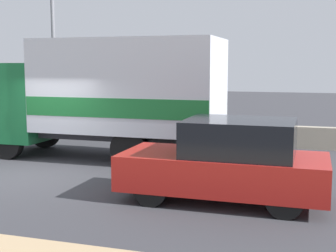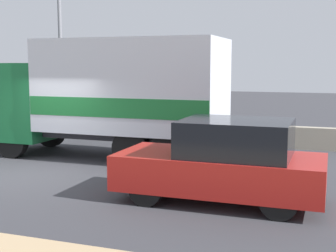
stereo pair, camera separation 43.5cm
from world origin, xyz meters
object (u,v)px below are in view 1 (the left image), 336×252
car_hatchback (228,161)px  box_truck (109,94)px  pedestrian (21,114)px  street_lamp (53,37)px

car_hatchback → box_truck: bearing=-39.0°
car_hatchback → pedestrian: size_ratio=2.43×
car_hatchback → pedestrian: 11.42m
car_hatchback → pedestrian: pedestrian is taller
car_hatchback → pedestrian: (-9.46, 6.40, 0.06)m
box_truck → pedestrian: box_truck is taller
street_lamp → car_hatchback: (7.67, -6.06, -3.02)m
street_lamp → pedestrian: bearing=169.2°
street_lamp → pedestrian: size_ratio=3.80×
box_truck → car_hatchback: bearing=141.0°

